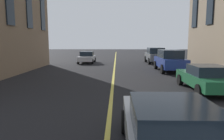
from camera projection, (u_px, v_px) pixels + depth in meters
The scene contains 6 objects.
lane_centre_line at pixel (113, 79), 14.51m from camera, with size 80.00×0.16×0.01m.
car_blue_oncoming at pixel (170, 60), 18.19m from camera, with size 4.70×2.14×1.88m.
car_silver_near at pixel (170, 132), 4.32m from camera, with size 4.40×1.95×1.37m.
car_grey_far at pixel (155, 55), 25.15m from camera, with size 4.70×2.14×1.88m.
car_white_parked_a at pixel (87, 57), 25.48m from camera, with size 3.90×1.89×1.40m.
car_green_parked_b at pixel (206, 78), 10.86m from camera, with size 4.40×1.95×1.37m.
Camera 1 is at (5.71, -0.25, 2.56)m, focal length 33.32 mm.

